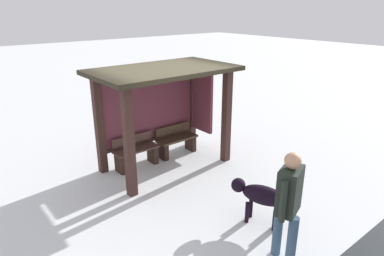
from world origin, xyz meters
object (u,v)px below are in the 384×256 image
object	(u,v)px
bus_shelter	(163,94)
person_walking	(288,200)
bench_left_inside	(136,153)
dog	(260,195)
bench_center_inside	(177,142)

from	to	relation	value
bus_shelter	person_walking	bearing A→B (deg)	-98.71
bench_left_inside	dog	xyz separation A→B (m)	(0.53, -3.23, 0.20)
bench_left_inside	dog	world-z (taller)	same
bench_left_inside	dog	distance (m)	3.27
bench_center_inside	person_walking	bearing A→B (deg)	-104.88
bus_shelter	dog	size ratio (longest dim) A/B	2.98
bench_center_inside	person_walking	size ratio (longest dim) A/B	0.61
dog	bench_center_inside	bearing A→B (deg)	78.85
person_walking	bench_left_inside	bearing A→B (deg)	91.13
bench_center_inside	dog	size ratio (longest dim) A/B	1.02
bus_shelter	person_walking	size ratio (longest dim) A/B	1.79
bus_shelter	bench_center_inside	distance (m)	1.45
dog	person_walking	bearing A→B (deg)	-117.72
bench_center_inside	dog	distance (m)	3.29
bench_left_inside	bench_center_inside	size ratio (longest dim) A/B	1.00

